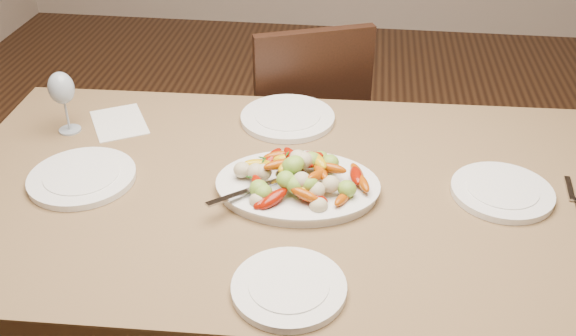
{
  "coord_description": "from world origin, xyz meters",
  "views": [
    {
      "loc": [
        0.05,
        -1.57,
        1.73
      ],
      "look_at": [
        -0.12,
        -0.19,
        0.82
      ],
      "focal_mm": 40.0,
      "sensor_mm": 36.0,
      "label": 1
    }
  ],
  "objects_px": {
    "serving_platter": "(298,188)",
    "plate_near": "(289,288)",
    "dining_table": "(288,292)",
    "plate_left": "(82,178)",
    "plate_right": "(502,192)",
    "plate_far": "(288,118)",
    "wine_glass": "(64,101)",
    "chair_far": "(299,127)"
  },
  "relations": [
    {
      "from": "serving_platter",
      "to": "plate_near",
      "type": "distance_m",
      "value": 0.37
    },
    {
      "from": "dining_table",
      "to": "plate_left",
      "type": "height_order",
      "value": "plate_left"
    },
    {
      "from": "plate_right",
      "to": "plate_far",
      "type": "height_order",
      "value": "same"
    },
    {
      "from": "dining_table",
      "to": "plate_left",
      "type": "bearing_deg",
      "value": -176.12
    },
    {
      "from": "dining_table",
      "to": "plate_far",
      "type": "bearing_deg",
      "value": 97.54
    },
    {
      "from": "wine_glass",
      "to": "plate_left",
      "type": "bearing_deg",
      "value": -60.41
    },
    {
      "from": "plate_left",
      "to": "dining_table",
      "type": "bearing_deg",
      "value": 3.88
    },
    {
      "from": "plate_near",
      "to": "wine_glass",
      "type": "xyz_separation_m",
      "value": [
        -0.75,
        0.6,
        0.09
      ]
    },
    {
      "from": "plate_left",
      "to": "chair_far",
      "type": "bearing_deg",
      "value": 60.13
    },
    {
      "from": "plate_near",
      "to": "plate_left",
      "type": "bearing_deg",
      "value": 150.2
    },
    {
      "from": "serving_platter",
      "to": "plate_right",
      "type": "xyz_separation_m",
      "value": [
        0.53,
        0.05,
        -0.0
      ]
    },
    {
      "from": "dining_table",
      "to": "wine_glass",
      "type": "distance_m",
      "value": 0.87
    },
    {
      "from": "dining_table",
      "to": "serving_platter",
      "type": "xyz_separation_m",
      "value": [
        0.03,
        -0.01,
        0.39
      ]
    },
    {
      "from": "chair_far",
      "to": "plate_left",
      "type": "height_order",
      "value": "chair_far"
    },
    {
      "from": "plate_far",
      "to": "plate_left",
      "type": "bearing_deg",
      "value": -141.73
    },
    {
      "from": "chair_far",
      "to": "wine_glass",
      "type": "xyz_separation_m",
      "value": [
        -0.63,
        -0.6,
        0.39
      ]
    },
    {
      "from": "serving_platter",
      "to": "plate_near",
      "type": "relative_size",
      "value": 1.68
    },
    {
      "from": "plate_right",
      "to": "wine_glass",
      "type": "bearing_deg",
      "value": 172.04
    },
    {
      "from": "dining_table",
      "to": "plate_left",
      "type": "distance_m",
      "value": 0.68
    },
    {
      "from": "plate_near",
      "to": "plate_far",
      "type": "bearing_deg",
      "value": 97.59
    },
    {
      "from": "plate_left",
      "to": "plate_near",
      "type": "height_order",
      "value": "same"
    },
    {
      "from": "plate_near",
      "to": "chair_far",
      "type": "bearing_deg",
      "value": 95.44
    },
    {
      "from": "chair_far",
      "to": "plate_right",
      "type": "xyz_separation_m",
      "value": [
        0.62,
        -0.78,
        0.29
      ]
    },
    {
      "from": "plate_right",
      "to": "wine_glass",
      "type": "xyz_separation_m",
      "value": [
        -1.25,
        0.18,
        0.09
      ]
    },
    {
      "from": "chair_far",
      "to": "serving_platter",
      "type": "relative_size",
      "value": 2.28
    },
    {
      "from": "plate_right",
      "to": "dining_table",
      "type": "bearing_deg",
      "value": -176.03
    },
    {
      "from": "plate_near",
      "to": "dining_table",
      "type": "bearing_deg",
      "value": 97.63
    },
    {
      "from": "serving_platter",
      "to": "plate_left",
      "type": "relative_size",
      "value": 1.46
    },
    {
      "from": "chair_far",
      "to": "plate_far",
      "type": "height_order",
      "value": "chair_far"
    },
    {
      "from": "plate_right",
      "to": "wine_glass",
      "type": "height_order",
      "value": "wine_glass"
    },
    {
      "from": "wine_glass",
      "to": "plate_far",
      "type": "bearing_deg",
      "value": 12.82
    },
    {
      "from": "chair_far",
      "to": "serving_platter",
      "type": "distance_m",
      "value": 0.89
    },
    {
      "from": "chair_far",
      "to": "serving_platter",
      "type": "height_order",
      "value": "chair_far"
    },
    {
      "from": "plate_far",
      "to": "plate_near",
      "type": "xyz_separation_m",
      "value": [
        0.1,
        -0.75,
        0.0
      ]
    },
    {
      "from": "plate_left",
      "to": "plate_far",
      "type": "height_order",
      "value": "same"
    },
    {
      "from": "plate_far",
      "to": "wine_glass",
      "type": "bearing_deg",
      "value": -167.18
    },
    {
      "from": "serving_platter",
      "to": "plate_left",
      "type": "bearing_deg",
      "value": -177.77
    },
    {
      "from": "wine_glass",
      "to": "serving_platter",
      "type": "bearing_deg",
      "value": -17.55
    },
    {
      "from": "chair_far",
      "to": "plate_left",
      "type": "bearing_deg",
      "value": 38.25
    },
    {
      "from": "chair_far",
      "to": "plate_right",
      "type": "distance_m",
      "value": 1.04
    },
    {
      "from": "plate_right",
      "to": "plate_near",
      "type": "bearing_deg",
      "value": -140.09
    },
    {
      "from": "dining_table",
      "to": "wine_glass",
      "type": "height_order",
      "value": "wine_glass"
    }
  ]
}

